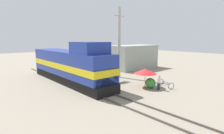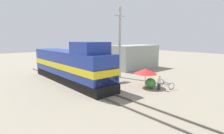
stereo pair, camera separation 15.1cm
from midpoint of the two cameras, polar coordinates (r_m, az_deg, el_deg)
ground_plane at (r=18.14m, az=-4.67°, el=-8.19°), size 120.00×120.00×0.00m
rail_near at (r=17.73m, az=-6.56°, el=-8.38°), size 0.08×37.45×0.15m
rail_far at (r=18.53m, az=-2.86°, el=-7.55°), size 0.08×37.45×0.15m
locomotive at (r=22.13m, az=-12.97°, el=0.43°), size 3.18×15.64×5.10m
utility_pole at (r=24.26m, az=2.69°, el=7.91°), size 1.80×0.41×9.59m
vendor_umbrella at (r=19.89m, az=11.08°, el=-1.37°), size 2.54×2.54×2.10m
billboard_sign at (r=22.36m, az=0.10°, el=1.31°), size 1.62×0.12×3.21m
shrub_cluster at (r=19.76m, az=12.68°, el=-5.20°), size 1.14×1.14×1.14m
person_bystander at (r=19.28m, az=15.34°, el=-4.77°), size 0.34×0.34×1.61m
bicycle at (r=20.66m, az=17.46°, el=-5.32°), size 1.38×2.03×0.74m
building_block_distant at (r=32.36m, az=7.36°, el=3.32°), size 8.91×4.52×4.22m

